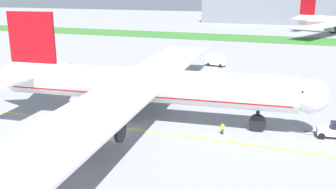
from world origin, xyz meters
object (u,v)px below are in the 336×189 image
ground_crew_wingwalker_port (27,152)px  service_truck_baggage_loader (215,60)px  pushback_tug (332,131)px  ground_crew_marshaller_front (222,128)px  airliner_foreground (139,86)px

ground_crew_wingwalker_port → service_truck_baggage_loader: 65.01m
pushback_tug → ground_crew_marshaller_front: (-14.54, -4.04, -0.02)m
ground_crew_marshaller_front → ground_crew_wingwalker_port: bearing=-141.7°
airliner_foreground → ground_crew_marshaller_front: (13.53, -1.56, -4.60)m
service_truck_baggage_loader → airliner_foreground: bearing=-91.5°
ground_crew_wingwalker_port → ground_crew_marshaller_front: size_ratio=1.00×
airliner_foreground → pushback_tug: size_ratio=15.60×
pushback_tug → airliner_foreground: bearing=-175.0°
airliner_foreground → ground_crew_wingwalker_port: (-6.98, -17.78, -4.60)m
service_truck_baggage_loader → ground_crew_wingwalker_port: bearing=-97.2°
pushback_tug → service_truck_baggage_loader: 51.77m
airliner_foreground → ground_crew_marshaller_front: 14.38m
pushback_tug → ground_crew_wingwalker_port: pushback_tug is taller
ground_crew_wingwalker_port → ground_crew_marshaller_front: (20.51, 16.23, 0.00)m
ground_crew_wingwalker_port → ground_crew_marshaller_front: 26.15m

